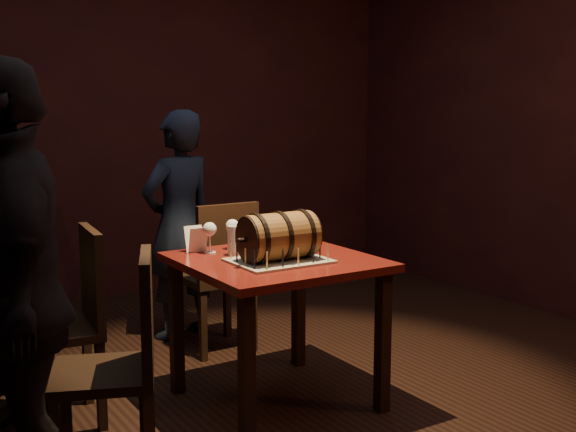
{
  "coord_description": "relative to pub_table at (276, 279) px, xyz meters",
  "views": [
    {
      "loc": [
        -1.84,
        -2.99,
        1.5
      ],
      "look_at": [
        0.07,
        0.05,
        0.95
      ],
      "focal_mm": 45.0,
      "sensor_mm": 36.0,
      "label": 1
    }
  ],
  "objects": [
    {
      "name": "cake_board",
      "position": [
        -0.04,
        -0.09,
        0.12
      ],
      "size": [
        0.45,
        0.35,
        0.01
      ],
      "primitive_type": "cube",
      "color": "#A09981",
      "rests_on": "pub_table"
    },
    {
      "name": "wine_glass_left",
      "position": [
        -0.23,
        0.28,
        0.23
      ],
      "size": [
        0.07,
        0.07,
        0.16
      ],
      "color": "silver",
      "rests_on": "pub_table"
    },
    {
      "name": "chair_back",
      "position": [
        0.11,
        0.82,
        -0.12
      ],
      "size": [
        0.4,
        0.4,
        0.93
      ],
      "color": "black",
      "rests_on": "ground"
    },
    {
      "name": "chair_left_rear",
      "position": [
        -0.93,
        0.33,
        -0.12
      ],
      "size": [
        0.44,
        0.44,
        0.93
      ],
      "color": "black",
      "rests_on": "ground"
    },
    {
      "name": "person_back",
      "position": [
        0.02,
        1.24,
        0.1
      ],
      "size": [
        0.61,
        0.47,
        1.48
      ],
      "primitive_type": "imported",
      "rotation": [
        0.0,
        0.0,
        3.38
      ],
      "color": "#171E2F",
      "rests_on": "ground"
    },
    {
      "name": "menu_card",
      "position": [
        -0.27,
        0.35,
        0.17
      ],
      "size": [
        0.1,
        0.05,
        0.13
      ],
      "primitive_type": null,
      "color": "white",
      "rests_on": "pub_table"
    },
    {
      "name": "chair_left_front",
      "position": [
        -0.92,
        -0.35,
        -0.12
      ],
      "size": [
        0.52,
        0.52,
        0.93
      ],
      "color": "black",
      "rests_on": "ground"
    },
    {
      "name": "wine_glass_mid",
      "position": [
        -0.08,
        0.31,
        0.23
      ],
      "size": [
        0.07,
        0.07,
        0.16
      ],
      "color": "silver",
      "rests_on": "pub_table"
    },
    {
      "name": "birthday_candles",
      "position": [
        -0.04,
        -0.09,
        0.16
      ],
      "size": [
        0.4,
        0.3,
        0.09
      ],
      "color": "#F5E392",
      "rests_on": "cake_board"
    },
    {
      "name": "room_shell",
      "position": [
        0.02,
        -0.02,
        0.76
      ],
      "size": [
        5.04,
        5.04,
        2.8
      ],
      "color": "black",
      "rests_on": "ground"
    },
    {
      "name": "pub_table",
      "position": [
        0.0,
        0.0,
        0.0
      ],
      "size": [
        0.9,
        0.9,
        0.75
      ],
      "color": "#51100D",
      "rests_on": "ground"
    },
    {
      "name": "barrel_cake",
      "position": [
        -0.04,
        -0.09,
        0.24
      ],
      "size": [
        0.41,
        0.25,
        0.25
      ],
      "color": "brown",
      "rests_on": "cake_board"
    },
    {
      "name": "pint_of_ale",
      "position": [
        -0.14,
        0.17,
        0.18
      ],
      "size": [
        0.07,
        0.07,
        0.15
      ],
      "color": "silver",
      "rests_on": "pub_table"
    },
    {
      "name": "person_left_front",
      "position": [
        -1.33,
        -0.43,
        0.19
      ],
      "size": [
        0.58,
        1.04,
        1.67
      ],
      "primitive_type": "imported",
      "rotation": [
        0.0,
        0.0,
        -1.75
      ],
      "color": "black",
      "rests_on": "ground"
    },
    {
      "name": "wine_glass_right",
      "position": [
        0.08,
        0.31,
        0.23
      ],
      "size": [
        0.07,
        0.07,
        0.16
      ],
      "color": "silver",
      "rests_on": "pub_table"
    }
  ]
}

